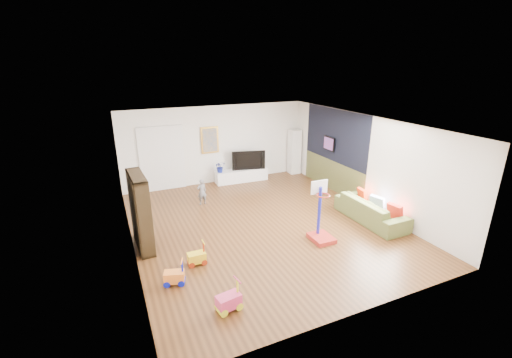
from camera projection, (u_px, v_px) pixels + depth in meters
name	position (u px, v px, depth m)	size (l,w,h in m)	color
floor	(262.00, 224.00, 9.13)	(6.50, 7.50, 0.00)	brown
ceiling	(263.00, 123.00, 8.24)	(6.50, 7.50, 0.00)	white
wall_back	(217.00, 145.00, 11.91)	(6.50, 0.00, 2.70)	white
wall_front	(363.00, 245.00, 5.45)	(6.50, 0.00, 2.70)	silver
wall_left	(127.00, 196.00, 7.42)	(0.00, 7.50, 2.70)	silver
wall_right	(363.00, 162.00, 9.94)	(0.00, 7.50, 2.70)	white
navy_accent	(335.00, 136.00, 10.98)	(0.01, 3.20, 1.70)	black
olive_wainscot	(332.00, 175.00, 11.42)	(0.01, 3.20, 1.00)	brown
doorway	(162.00, 160.00, 11.24)	(1.45, 0.06, 2.10)	white
painting_back	(210.00, 140.00, 11.71)	(0.62, 0.06, 0.92)	gold
artwork_right	(329.00, 144.00, 11.22)	(0.04, 0.56, 0.46)	#7F3F8C
media_console	(241.00, 175.00, 12.31)	(1.88, 0.47, 0.44)	white
tall_cabinet	(294.00, 152.00, 13.02)	(0.39, 0.39, 1.69)	white
bookshelf	(140.00, 212.00, 7.76)	(0.32, 1.21, 1.77)	#302312
sofa	(371.00, 210.00, 9.23)	(2.13, 0.83, 0.62)	#5F6A31
basketball_hoop	(323.00, 212.00, 8.07)	(0.51, 0.62, 1.48)	#B12C23
ride_on_yellow	(196.00, 254.00, 7.25)	(0.38, 0.24, 0.51)	yellow
ride_on_orange	(174.00, 273.00, 6.60)	(0.38, 0.24, 0.51)	orange
ride_on_pink	(228.00, 296.00, 5.90)	(0.42, 0.26, 0.56)	#E43A71
child	(202.00, 192.00, 10.26)	(0.29, 0.19, 0.80)	slate
tv	(248.00, 159.00, 12.23)	(1.18, 0.16, 0.68)	black
vase_plant	(220.00, 167.00, 11.87)	(0.36, 0.31, 0.40)	navy
pillow_left	(395.00, 211.00, 8.72)	(0.11, 0.40, 0.40)	red
pillow_center	(377.00, 203.00, 9.22)	(0.11, 0.41, 0.41)	white
pillow_right	(362.00, 194.00, 9.82)	(0.09, 0.35, 0.35)	red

